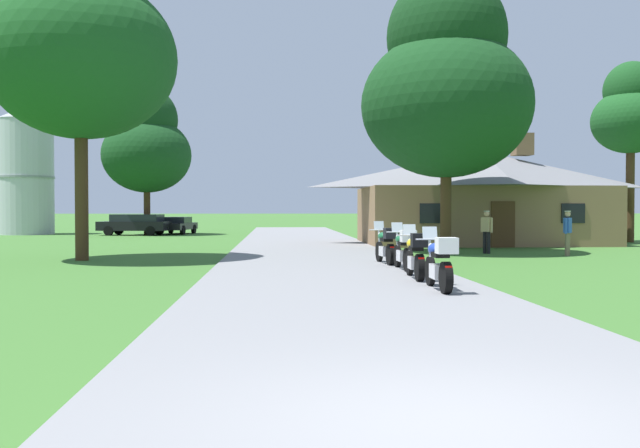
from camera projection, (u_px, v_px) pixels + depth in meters
ground_plane at (313, 256)px, 25.20m from camera, size 500.00×500.00×0.00m
asphalt_driveway at (316, 259)px, 23.21m from camera, size 6.40×80.00×0.06m
motorcycle_blue_nearest_to_camera at (439, 263)px, 13.98m from camera, size 0.66×2.08×1.30m
motorcycle_yellow_second_in_row at (416, 256)px, 16.28m from camera, size 0.66×2.08×1.30m
motorcycle_green_third_in_row at (404, 250)px, 18.73m from camera, size 0.66×2.08×1.30m
motorcycle_green_farthest_in_row at (386, 246)px, 20.80m from camera, size 0.67×2.08×1.30m
stone_lodge at (481, 196)px, 33.91m from camera, size 12.38×6.96×5.55m
bystander_tan_shirt_near_lodge at (487, 229)px, 26.47m from camera, size 0.39×0.46×1.69m
bystander_blue_shirt_beside_signpost at (568, 230)px, 25.26m from camera, size 0.40×0.45×1.69m
tree_left_far at (147, 145)px, 45.81m from camera, size 5.98×5.98×10.05m
tree_by_lodge_front at (446, 85)px, 26.86m from camera, size 6.77×6.77×11.12m
tree_right_of_lodge at (631, 113)px, 35.47m from camera, size 4.01×4.01×9.48m
tree_left_near at (80, 35)px, 22.82m from camera, size 6.44×6.44×11.86m
metal_silo_distant at (26, 171)px, 46.85m from camera, size 3.83×3.83×8.83m
parked_black_suv_far_left at (135, 224)px, 45.20m from camera, size 4.84×2.56×1.40m
parked_black_sedan_far_left at (177, 225)px, 47.55m from camera, size 2.52×4.45×1.20m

